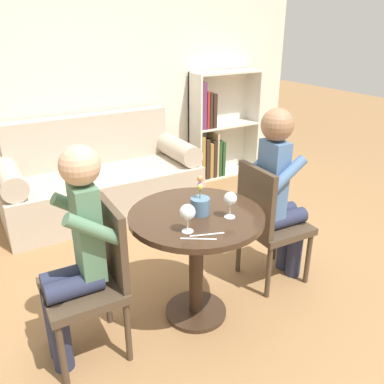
{
  "coord_description": "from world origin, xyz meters",
  "views": [
    {
      "loc": [
        -1.11,
        -1.84,
        1.8
      ],
      "look_at": [
        0.0,
        0.05,
        0.85
      ],
      "focal_mm": 38.0,
      "sensor_mm": 36.0,
      "label": 1
    }
  ],
  "objects_px": {
    "wine_glass_right": "(230,199)",
    "flower_vase": "(200,204)",
    "person_left": "(75,254)",
    "person_right": "(280,192)",
    "bookshelf_right": "(215,131)",
    "chair_left": "(95,276)",
    "wine_glass_left": "(187,213)",
    "chair_right": "(268,220)",
    "couch": "(101,181)"
  },
  "relations": [
    {
      "from": "chair_left",
      "to": "person_right",
      "type": "distance_m",
      "value": 1.36
    },
    {
      "from": "bookshelf_right",
      "to": "flower_vase",
      "type": "bearing_deg",
      "value": -125.46
    },
    {
      "from": "wine_glass_right",
      "to": "person_right",
      "type": "bearing_deg",
      "value": 19.98
    },
    {
      "from": "person_right",
      "to": "flower_vase",
      "type": "distance_m",
      "value": 0.71
    },
    {
      "from": "couch",
      "to": "wine_glass_right",
      "type": "distance_m",
      "value": 2.05
    },
    {
      "from": "chair_right",
      "to": "chair_left",
      "type": "bearing_deg",
      "value": 93.84
    },
    {
      "from": "couch",
      "to": "chair_left",
      "type": "bearing_deg",
      "value": -109.26
    },
    {
      "from": "person_left",
      "to": "wine_glass_right",
      "type": "relative_size",
      "value": 7.87
    },
    {
      "from": "wine_glass_left",
      "to": "flower_vase",
      "type": "distance_m",
      "value": 0.23
    },
    {
      "from": "person_left",
      "to": "wine_glass_left",
      "type": "distance_m",
      "value": 0.63
    },
    {
      "from": "chair_left",
      "to": "person_right",
      "type": "bearing_deg",
      "value": 92.96
    },
    {
      "from": "chair_right",
      "to": "person_left",
      "type": "relative_size",
      "value": 0.73
    },
    {
      "from": "couch",
      "to": "bookshelf_right",
      "type": "bearing_deg",
      "value": 9.91
    },
    {
      "from": "chair_left",
      "to": "wine_glass_right",
      "type": "bearing_deg",
      "value": 78.91
    },
    {
      "from": "person_right",
      "to": "wine_glass_left",
      "type": "bearing_deg",
      "value": 107.01
    },
    {
      "from": "chair_left",
      "to": "person_left",
      "type": "xyz_separation_m",
      "value": [
        -0.09,
        0.0,
        0.17
      ]
    },
    {
      "from": "person_right",
      "to": "bookshelf_right",
      "type": "bearing_deg",
      "value": -19.76
    },
    {
      "from": "wine_glass_right",
      "to": "couch",
      "type": "bearing_deg",
      "value": 94.15
    },
    {
      "from": "bookshelf_right",
      "to": "wine_glass_left",
      "type": "bearing_deg",
      "value": -126.51
    },
    {
      "from": "flower_vase",
      "to": "wine_glass_left",
      "type": "bearing_deg",
      "value": -138.46
    },
    {
      "from": "couch",
      "to": "person_right",
      "type": "distance_m",
      "value": 1.94
    },
    {
      "from": "wine_glass_left",
      "to": "chair_left",
      "type": "bearing_deg",
      "value": 157.52
    },
    {
      "from": "couch",
      "to": "chair_right",
      "type": "xyz_separation_m",
      "value": [
        0.63,
        -1.76,
        0.18
      ]
    },
    {
      "from": "bookshelf_right",
      "to": "chair_left",
      "type": "relative_size",
      "value": 1.38
    },
    {
      "from": "bookshelf_right",
      "to": "chair_left",
      "type": "height_order",
      "value": "bookshelf_right"
    },
    {
      "from": "person_left",
      "to": "person_right",
      "type": "relative_size",
      "value": 0.97
    },
    {
      "from": "chair_left",
      "to": "wine_glass_left",
      "type": "xyz_separation_m",
      "value": [
        0.48,
        -0.2,
        0.35
      ]
    },
    {
      "from": "person_left",
      "to": "person_right",
      "type": "height_order",
      "value": "person_right"
    },
    {
      "from": "bookshelf_right",
      "to": "wine_glass_left",
      "type": "height_order",
      "value": "bookshelf_right"
    },
    {
      "from": "bookshelf_right",
      "to": "wine_glass_right",
      "type": "bearing_deg",
      "value": -121.64
    },
    {
      "from": "person_left",
      "to": "person_right",
      "type": "xyz_separation_m",
      "value": [
        1.43,
        0.03,
        0.03
      ]
    },
    {
      "from": "person_left",
      "to": "chair_right",
      "type": "bearing_deg",
      "value": 93.01
    },
    {
      "from": "couch",
      "to": "chair_right",
      "type": "relative_size",
      "value": 2.08
    },
    {
      "from": "bookshelf_right",
      "to": "chair_right",
      "type": "relative_size",
      "value": 1.38
    },
    {
      "from": "chair_left",
      "to": "person_right",
      "type": "height_order",
      "value": "person_right"
    },
    {
      "from": "chair_left",
      "to": "wine_glass_right",
      "type": "relative_size",
      "value": 5.71
    },
    {
      "from": "flower_vase",
      "to": "chair_right",
      "type": "bearing_deg",
      "value": 8.06
    },
    {
      "from": "couch",
      "to": "wine_glass_right",
      "type": "relative_size",
      "value": 11.85
    },
    {
      "from": "bookshelf_right",
      "to": "person_right",
      "type": "xyz_separation_m",
      "value": [
        -0.81,
        -2.03,
        0.14
      ]
    },
    {
      "from": "bookshelf_right",
      "to": "chair_right",
      "type": "bearing_deg",
      "value": -113.79
    },
    {
      "from": "bookshelf_right",
      "to": "person_left",
      "type": "height_order",
      "value": "bookshelf_right"
    },
    {
      "from": "person_left",
      "to": "person_right",
      "type": "bearing_deg",
      "value": 92.72
    },
    {
      "from": "chair_left",
      "to": "person_left",
      "type": "bearing_deg",
      "value": -90.93
    },
    {
      "from": "person_right",
      "to": "wine_glass_right",
      "type": "distance_m",
      "value": 0.63
    },
    {
      "from": "chair_left",
      "to": "chair_right",
      "type": "bearing_deg",
      "value": 93.29
    },
    {
      "from": "chair_left",
      "to": "flower_vase",
      "type": "bearing_deg",
      "value": 87.45
    },
    {
      "from": "wine_glass_right",
      "to": "flower_vase",
      "type": "distance_m",
      "value": 0.18
    },
    {
      "from": "chair_right",
      "to": "flower_vase",
      "type": "height_order",
      "value": "flower_vase"
    },
    {
      "from": "chair_left",
      "to": "wine_glass_left",
      "type": "relative_size",
      "value": 5.6
    },
    {
      "from": "wine_glass_right",
      "to": "person_left",
      "type": "bearing_deg",
      "value": 168.56
    }
  ]
}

